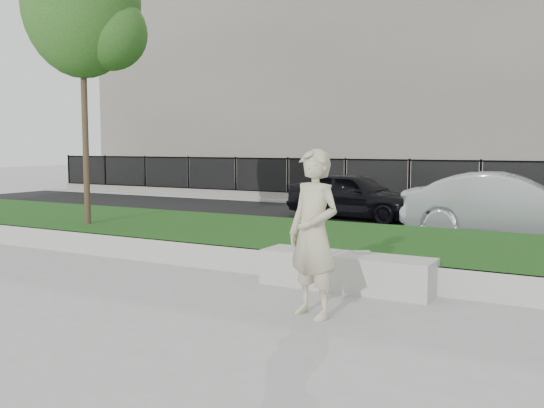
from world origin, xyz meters
The scene contains 13 objects.
ground centered at (0.00, 0.00, 0.00)m, with size 90.00×90.00×0.00m, color gray.
grass_bank centered at (0.00, 3.00, 0.20)m, with size 34.00×4.00×0.40m, color black.
grass_kerb centered at (0.00, 1.04, 0.20)m, with size 34.00×0.08×0.40m, color #A5A19A.
street centered at (0.00, 8.50, 0.02)m, with size 34.00×7.00×0.04m, color black.
far_pavement centered at (0.00, 13.00, 0.06)m, with size 34.00×3.00×0.12m, color gray.
iron_fence centered at (0.00, 12.00, 0.54)m, with size 32.00×0.30×1.50m.
building_facade centered at (0.00, 20.00, 5.00)m, with size 34.00×10.00×10.00m, color #666259.
stone_bench centered at (1.81, 0.80, 0.25)m, with size 2.49×0.62×0.51m, color #A5A19A.
man centered at (1.99, -0.67, 1.00)m, with size 0.73×0.48×1.99m, color #B7B08C.
book centered at (1.98, 0.97, 0.52)m, with size 0.23×0.17×0.03m, color beige.
young_tree centered at (-4.45, 2.10, 4.85)m, with size 2.50×2.39×6.12m.
car_dark centered at (-0.99, 8.29, 0.69)m, with size 1.52×3.79×1.29m, color black.
car_silver centered at (3.11, 6.66, 0.75)m, with size 1.49×4.28×1.41m, color #94989C.
Camera 1 is at (5.01, -7.09, 2.03)m, focal length 40.00 mm.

